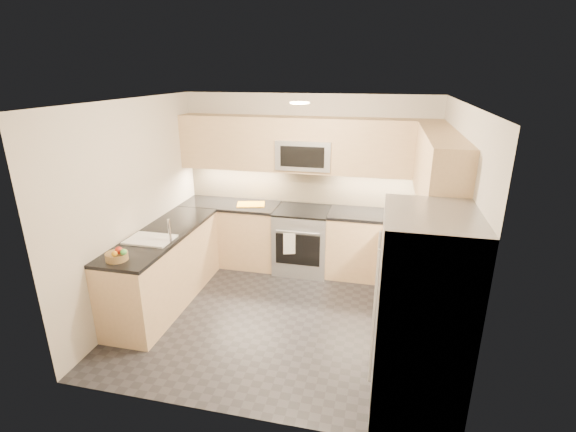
# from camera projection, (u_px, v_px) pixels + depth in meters

# --- Properties ---
(floor) EXTENTS (3.60, 3.20, 0.00)m
(floor) POSITION_uv_depth(u_px,v_px,m) (282.00, 315.00, 5.04)
(floor) COLOR #232328
(floor) RESTS_ON ground
(ceiling) EXTENTS (3.60, 3.20, 0.02)m
(ceiling) POSITION_uv_depth(u_px,v_px,m) (280.00, 101.00, 4.21)
(ceiling) COLOR beige
(ceiling) RESTS_ON wall_back
(wall_back) EXTENTS (3.60, 0.02, 2.50)m
(wall_back) POSITION_uv_depth(u_px,v_px,m) (307.00, 182.00, 6.10)
(wall_back) COLOR beige
(wall_back) RESTS_ON floor
(wall_front) EXTENTS (3.60, 0.02, 2.50)m
(wall_front) POSITION_uv_depth(u_px,v_px,m) (231.00, 287.00, 3.16)
(wall_front) COLOR beige
(wall_front) RESTS_ON floor
(wall_left) EXTENTS (0.02, 3.20, 2.50)m
(wall_left) POSITION_uv_depth(u_px,v_px,m) (136.00, 206.00, 5.01)
(wall_left) COLOR beige
(wall_left) RESTS_ON floor
(wall_right) EXTENTS (0.02, 3.20, 2.50)m
(wall_right) POSITION_uv_depth(u_px,v_px,m) (452.00, 231.00, 4.25)
(wall_right) COLOR beige
(wall_right) RESTS_ON floor
(base_cab_back_left) EXTENTS (1.42, 0.60, 0.90)m
(base_cab_back_left) POSITION_uv_depth(u_px,v_px,m) (232.00, 234.00, 6.32)
(base_cab_back_left) COLOR #D7B182
(base_cab_back_left) RESTS_ON floor
(base_cab_back_right) EXTENTS (1.42, 0.60, 0.90)m
(base_cab_back_right) POSITION_uv_depth(u_px,v_px,m) (378.00, 247.00, 5.86)
(base_cab_back_right) COLOR #D7B182
(base_cab_back_right) RESTS_ON floor
(base_cab_right) EXTENTS (0.60, 1.70, 0.90)m
(base_cab_right) POSITION_uv_depth(u_px,v_px,m) (413.00, 290.00, 4.71)
(base_cab_right) COLOR #D7B182
(base_cab_right) RESTS_ON floor
(base_cab_peninsula) EXTENTS (0.60, 2.00, 0.90)m
(base_cab_peninsula) POSITION_uv_depth(u_px,v_px,m) (165.00, 269.00, 5.21)
(base_cab_peninsula) COLOR #D7B182
(base_cab_peninsula) RESTS_ON floor
(countertop_back_left) EXTENTS (1.42, 0.63, 0.04)m
(countertop_back_left) POSITION_uv_depth(u_px,v_px,m) (231.00, 205.00, 6.16)
(countertop_back_left) COLOR black
(countertop_back_left) RESTS_ON base_cab_back_left
(countertop_back_right) EXTENTS (1.42, 0.63, 0.04)m
(countertop_back_right) POSITION_uv_depth(u_px,v_px,m) (381.00, 215.00, 5.70)
(countertop_back_right) COLOR black
(countertop_back_right) RESTS_ON base_cab_back_right
(countertop_right) EXTENTS (0.63, 1.70, 0.04)m
(countertop_right) POSITION_uv_depth(u_px,v_px,m) (417.00, 252.00, 4.56)
(countertop_right) COLOR black
(countertop_right) RESTS_ON base_cab_right
(countertop_peninsula) EXTENTS (0.63, 2.00, 0.04)m
(countertop_peninsula) POSITION_uv_depth(u_px,v_px,m) (161.00, 234.00, 5.05)
(countertop_peninsula) COLOR black
(countertop_peninsula) RESTS_ON base_cab_peninsula
(upper_cab_back) EXTENTS (3.60, 0.35, 0.75)m
(upper_cab_back) POSITION_uv_depth(u_px,v_px,m) (305.00, 145.00, 5.75)
(upper_cab_back) COLOR #D7B182
(upper_cab_back) RESTS_ON wall_back
(upper_cab_right) EXTENTS (0.35, 1.95, 0.75)m
(upper_cab_right) POSITION_uv_depth(u_px,v_px,m) (438.00, 169.00, 4.35)
(upper_cab_right) COLOR #D7B182
(upper_cab_right) RESTS_ON wall_right
(backsplash_back) EXTENTS (3.60, 0.01, 0.51)m
(backsplash_back) POSITION_uv_depth(u_px,v_px,m) (307.00, 186.00, 6.11)
(backsplash_back) COLOR tan
(backsplash_back) RESTS_ON wall_back
(backsplash_right) EXTENTS (0.01, 2.30, 0.51)m
(backsplash_right) POSITION_uv_depth(u_px,v_px,m) (445.00, 221.00, 4.68)
(backsplash_right) COLOR tan
(backsplash_right) RESTS_ON wall_right
(gas_range) EXTENTS (0.76, 0.65, 0.91)m
(gas_range) POSITION_uv_depth(u_px,v_px,m) (302.00, 241.00, 6.06)
(gas_range) COLOR #999BA0
(gas_range) RESTS_ON floor
(range_cooktop) EXTENTS (0.76, 0.65, 0.03)m
(range_cooktop) POSITION_uv_depth(u_px,v_px,m) (303.00, 211.00, 5.91)
(range_cooktop) COLOR black
(range_cooktop) RESTS_ON gas_range
(oven_door_glass) EXTENTS (0.62, 0.02, 0.45)m
(oven_door_glass) POSITION_uv_depth(u_px,v_px,m) (298.00, 250.00, 5.76)
(oven_door_glass) COLOR black
(oven_door_glass) RESTS_ON gas_range
(oven_handle) EXTENTS (0.60, 0.02, 0.02)m
(oven_handle) POSITION_uv_depth(u_px,v_px,m) (297.00, 232.00, 5.65)
(oven_handle) COLOR #B2B5BA
(oven_handle) RESTS_ON gas_range
(microwave) EXTENTS (0.76, 0.40, 0.40)m
(microwave) POSITION_uv_depth(u_px,v_px,m) (305.00, 154.00, 5.77)
(microwave) COLOR #9FA2A7
(microwave) RESTS_ON upper_cab_back
(microwave_door) EXTENTS (0.60, 0.01, 0.28)m
(microwave_door) POSITION_uv_depth(u_px,v_px,m) (302.00, 157.00, 5.58)
(microwave_door) COLOR black
(microwave_door) RESTS_ON microwave
(refrigerator) EXTENTS (0.70, 0.90, 1.80)m
(refrigerator) POSITION_uv_depth(u_px,v_px,m) (421.00, 318.00, 3.38)
(refrigerator) COLOR gray
(refrigerator) RESTS_ON floor
(fridge_handle_left) EXTENTS (0.02, 0.02, 1.20)m
(fridge_handle_left) POSITION_uv_depth(u_px,v_px,m) (374.00, 319.00, 3.28)
(fridge_handle_left) COLOR #B2B5BA
(fridge_handle_left) RESTS_ON refrigerator
(fridge_handle_right) EXTENTS (0.02, 0.02, 1.20)m
(fridge_handle_right) POSITION_uv_depth(u_px,v_px,m) (375.00, 296.00, 3.61)
(fridge_handle_right) COLOR #B2B5BA
(fridge_handle_right) RESTS_ON refrigerator
(sink_basin) EXTENTS (0.52, 0.38, 0.16)m
(sink_basin) POSITION_uv_depth(u_px,v_px,m) (151.00, 245.00, 4.84)
(sink_basin) COLOR white
(sink_basin) RESTS_ON base_cab_peninsula
(faucet) EXTENTS (0.03, 0.03, 0.28)m
(faucet) POSITION_uv_depth(u_px,v_px,m) (170.00, 231.00, 4.72)
(faucet) COLOR silver
(faucet) RESTS_ON countertop_peninsula
(utensil_bowl) EXTENTS (0.27, 0.27, 0.14)m
(utensil_bowl) POSITION_uv_depth(u_px,v_px,m) (427.00, 215.00, 5.43)
(utensil_bowl) COLOR #56A647
(utensil_bowl) RESTS_ON countertop_back_right
(cutting_board) EXTENTS (0.45, 0.37, 0.01)m
(cutting_board) POSITION_uv_depth(u_px,v_px,m) (251.00, 204.00, 6.08)
(cutting_board) COLOR orange
(cutting_board) RESTS_ON countertop_back_left
(fruit_basket) EXTENTS (0.27, 0.27, 0.08)m
(fruit_basket) POSITION_uv_depth(u_px,v_px,m) (117.00, 256.00, 4.30)
(fruit_basket) COLOR #997747
(fruit_basket) RESTS_ON countertop_peninsula
(fruit_apple) EXTENTS (0.08, 0.08, 0.08)m
(fruit_apple) POSITION_uv_depth(u_px,v_px,m) (119.00, 250.00, 4.27)
(fruit_apple) COLOR red
(fruit_apple) RESTS_ON fruit_basket
(fruit_pear) EXTENTS (0.07, 0.07, 0.07)m
(fruit_pear) POSITION_uv_depth(u_px,v_px,m) (124.00, 252.00, 4.23)
(fruit_pear) COLOR #50B54D
(fruit_pear) RESTS_ON fruit_basket
(dish_towel_check) EXTENTS (0.16, 0.07, 0.31)m
(dish_towel_check) POSITION_uv_depth(u_px,v_px,m) (289.00, 244.00, 5.72)
(dish_towel_check) COLOR white
(dish_towel_check) RESTS_ON oven_handle
(fruit_orange) EXTENTS (0.06, 0.06, 0.06)m
(fruit_orange) POSITION_uv_depth(u_px,v_px,m) (114.00, 254.00, 4.19)
(fruit_orange) COLOR orange
(fruit_orange) RESTS_ON fruit_basket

